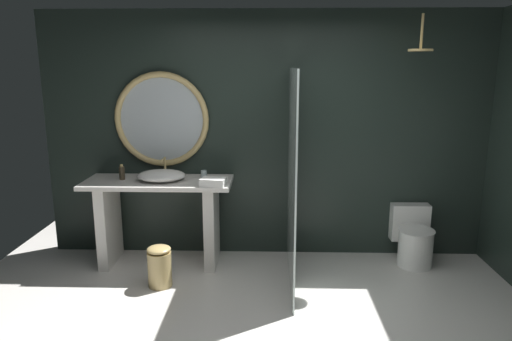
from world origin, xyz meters
name	(u,v)px	position (x,y,z in m)	size (l,w,h in m)	color
back_wall_panel	(270,136)	(0.00, 1.90, 1.30)	(4.80, 0.10, 2.60)	#1E2823
vanity_counter	(160,212)	(-1.13, 1.53, 0.56)	(1.50, 0.59, 0.90)	silver
vessel_sink	(161,175)	(-1.10, 1.53, 0.95)	(0.49, 0.40, 0.21)	white
tumbler_cup	(204,175)	(-0.67, 1.57, 0.95)	(0.06, 0.06, 0.10)	silver
soap_dispenser	(122,173)	(-1.51, 1.56, 0.97)	(0.06, 0.06, 0.16)	#3D3323
round_wall_mirror	(162,120)	(-1.13, 1.81, 1.48)	(1.00, 0.06, 1.00)	tan
shower_glass_panel	(292,179)	(0.21, 1.17, 1.01)	(0.02, 1.36, 2.02)	silver
rain_shower_head	(421,47)	(1.38, 1.42, 2.20)	(0.22, 0.22, 0.33)	tan
toilet	(413,238)	(1.52, 1.62, 0.27)	(0.40, 0.55, 0.59)	white
waste_bin	(160,266)	(-1.03, 1.00, 0.20)	(0.22, 0.22, 0.40)	tan
folded_hand_towel	(213,182)	(-0.54, 1.34, 0.93)	(0.24, 0.18, 0.08)	white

